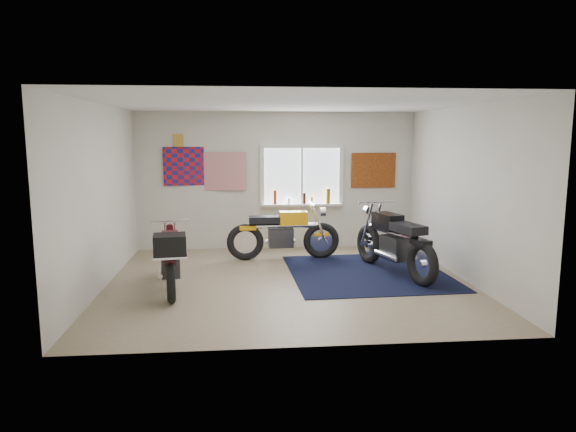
{
  "coord_description": "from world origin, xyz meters",
  "views": [
    {
      "loc": [
        -0.72,
        -7.64,
        2.21
      ],
      "look_at": [
        0.03,
        0.4,
        0.97
      ],
      "focal_mm": 32.0,
      "sensor_mm": 36.0,
      "label": 1
    }
  ],
  "objects": [
    {
      "name": "window_assembly",
      "position": [
        0.5,
        2.47,
        1.37
      ],
      "size": [
        1.66,
        0.17,
        1.26
      ],
      "color": "white",
      "rests_on": "room_shell"
    },
    {
      "name": "yellow_triumph",
      "position": [
        0.04,
        1.5,
        0.46
      ],
      "size": [
        2.07,
        0.62,
        1.04
      ],
      "rotation": [
        0.0,
        0.0,
        0.02
      ],
      "color": "black",
      "rests_on": "ground"
    },
    {
      "name": "oil_bottles",
      "position": [
        0.59,
        2.4,
        1.03
      ],
      "size": [
        1.14,
        0.09,
        0.3
      ],
      "color": "brown",
      "rests_on": "window_assembly"
    },
    {
      "name": "maroon_tourer",
      "position": [
        -1.73,
        -0.37,
        0.5
      ],
      "size": [
        0.68,
        1.9,
        0.96
      ],
      "rotation": [
        0.0,
        0.0,
        1.7
      ],
      "color": "black",
      "rests_on": "ground"
    },
    {
      "name": "black_chrome_bike",
      "position": [
        1.75,
        0.32,
        0.5
      ],
      "size": [
        0.89,
        2.18,
        1.15
      ],
      "rotation": [
        0.0,
        0.0,
        1.86
      ],
      "color": "black",
      "rests_on": "navy_rug"
    },
    {
      "name": "triumph_poster",
      "position": [
        1.95,
        2.48,
        1.55
      ],
      "size": [
        0.9,
        0.03,
        0.7
      ],
      "primitive_type": "cube",
      "color": "#A54C14",
      "rests_on": "room_shell"
    },
    {
      "name": "navy_rug",
      "position": [
        1.34,
        0.4,
        0.01
      ],
      "size": [
        2.59,
        2.69,
        0.01
      ],
      "primitive_type": "cube",
      "rotation": [
        0.0,
        0.0,
        0.04
      ],
      "color": "black",
      "rests_on": "ground"
    },
    {
      "name": "ground",
      "position": [
        0.0,
        0.0,
        0.0
      ],
      "size": [
        5.5,
        5.5,
        0.0
      ],
      "primitive_type": "plane",
      "color": "#9E896B",
      "rests_on": "ground"
    },
    {
      "name": "flag_display",
      "position": [
        -1.9,
        2.48,
        2.15
      ],
      "size": [
        1.6,
        0.1,
        1.17
      ],
      "color": "red",
      "rests_on": "room_shell"
    },
    {
      "name": "room_shell",
      "position": [
        0.0,
        0.0,
        1.64
      ],
      "size": [
        5.5,
        5.5,
        5.5
      ],
      "color": "white",
      "rests_on": "ground"
    }
  ]
}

